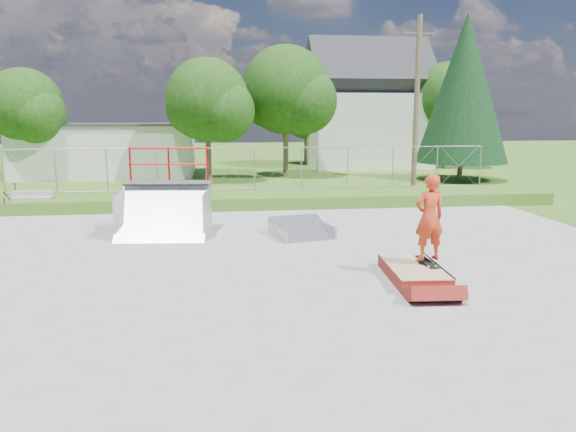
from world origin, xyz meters
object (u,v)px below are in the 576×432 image
object	(u,v)px
flat_bank_ramp	(302,229)
skater	(429,221)
quarter_pipe	(163,194)
grind_box	(413,272)

from	to	relation	value
flat_bank_ramp	skater	distance (m)	5.27
flat_bank_ramp	skater	xyz separation A→B (m)	(2.13, -4.69, 1.10)
quarter_pipe	skater	world-z (taller)	quarter_pipe
grind_box	flat_bank_ramp	xyz separation A→B (m)	(-1.81, 4.70, 0.08)
skater	flat_bank_ramp	bearing A→B (deg)	-73.77
grind_box	skater	bearing A→B (deg)	6.06
flat_bank_ramp	skater	size ratio (longest dim) A/B	0.90
grind_box	skater	xyz separation A→B (m)	(0.32, 0.01, 1.18)
quarter_pipe	skater	size ratio (longest dim) A/B	1.37
grind_box	quarter_pipe	xyz separation A→B (m)	(-5.93, 5.32, 1.14)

